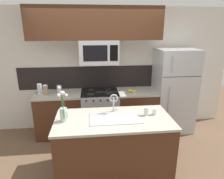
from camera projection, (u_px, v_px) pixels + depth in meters
ground_plane at (103, 157)px, 3.54m from camera, size 10.00×10.00×0.00m
rear_partition at (112, 70)px, 4.39m from camera, size 5.20×0.10×2.60m
splash_band at (99, 77)px, 4.35m from camera, size 3.40×0.01×0.48m
back_counter_left at (60, 114)px, 4.17m from camera, size 0.95×0.65×0.91m
back_counter_right at (136, 111)px, 4.33m from camera, size 0.84×0.65×0.91m
stove_range at (100, 112)px, 4.25m from camera, size 0.76×0.64×0.93m
microwave at (99, 52)px, 3.85m from camera, size 0.74×0.40×0.46m
upper_cabinet_band at (95, 23)px, 3.66m from camera, size 2.48×0.34×0.60m
refrigerator at (173, 90)px, 4.31m from camera, size 0.80×0.74×1.78m
storage_jar_tall at (40, 89)px, 3.98m from camera, size 0.09×0.09×0.21m
storage_jar_medium at (46, 90)px, 3.95m from camera, size 0.10×0.10×0.19m
storage_jar_short at (59, 89)px, 4.04m from camera, size 0.10×0.10×0.16m
banana_bunch at (133, 91)px, 4.12m from camera, size 0.19×0.12×0.08m
island_counter at (114, 145)px, 3.08m from camera, size 1.72×0.87×0.91m
kitchen_sink at (115, 122)px, 2.97m from camera, size 0.76×0.44×0.16m
sink_faucet at (114, 100)px, 3.10m from camera, size 0.14×0.14×0.31m
drinking_glass at (146, 111)px, 3.03m from camera, size 0.07×0.07×0.13m
spare_glass at (154, 112)px, 3.05m from camera, size 0.06×0.06×0.10m
flower_vase at (63, 111)px, 2.81m from camera, size 0.15×0.22×0.50m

